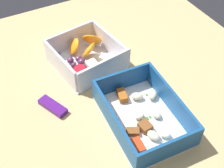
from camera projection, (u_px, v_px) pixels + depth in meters
table_surface at (109, 89)px, 71.79cm from camera, size 80.00×80.00×2.00cm
pasta_container at (143, 115)px, 62.78cm from camera, size 21.15×15.30×5.87cm
fruit_bowl at (86, 57)px, 75.11cm from camera, size 17.22×16.73×6.30cm
candy_bar at (52, 105)px, 66.32cm from camera, size 7.37×5.02×1.20cm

